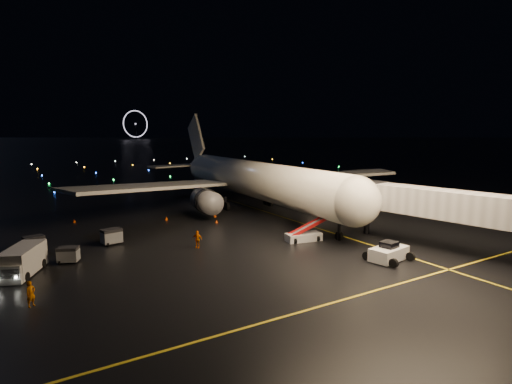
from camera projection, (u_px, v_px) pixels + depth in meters
ground at (50, 150)px, 293.69m from camera, size 2000.00×2000.00×0.00m
lane_centre at (290, 219)px, 57.92m from camera, size 0.25×80.00×0.02m
lane_cross at (301, 312)px, 28.07m from camera, size 60.00×0.25×0.02m
airliner at (243, 158)px, 67.43m from camera, size 60.53×57.76×16.44m
pushback_tug at (389, 251)px, 39.20m from camera, size 4.36×2.78×1.94m
belt_loader at (304, 229)px, 46.27m from camera, size 6.26×2.72×2.94m
service_truck at (23, 260)px, 35.46m from camera, size 4.70×7.10×2.51m
crew_a at (31, 294)px, 28.80m from camera, size 0.84×0.80×1.94m
crew_c at (197, 239)px, 43.57m from camera, size 1.12×1.13×1.92m
safety_cone_0 at (217, 221)px, 55.65m from camera, size 0.40×0.40×0.45m
safety_cone_1 at (215, 215)px, 59.67m from camera, size 0.55×0.55×0.50m
safety_cone_2 at (166, 218)px, 57.42m from camera, size 0.60×0.60×0.54m
safety_cone_3 at (74, 221)px, 55.86m from camera, size 0.52×0.52×0.49m
ferris_wheel at (136, 125)px, 732.61m from camera, size 49.33×16.80×52.00m
taxiway_lights at (95, 171)px, 129.03m from camera, size 164.00×92.00×0.36m
baggage_cart_0 at (112, 237)px, 44.96m from camera, size 2.31×1.81×1.76m
baggage_cart_1 at (68, 255)px, 38.60m from camera, size 2.20×1.92×1.56m
baggage_cart_2 at (34, 244)px, 42.34m from camera, size 2.22×1.82×1.64m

